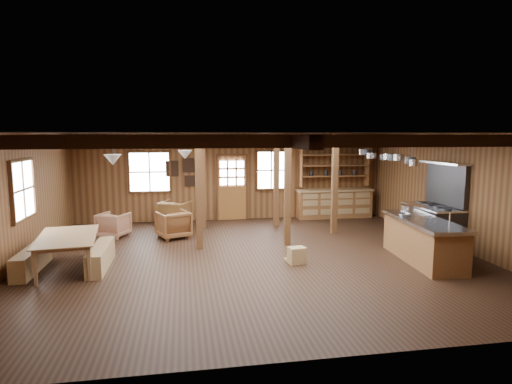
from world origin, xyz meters
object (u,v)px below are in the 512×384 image
Objects in this scene: commercial_range at (434,219)px; armchair_c at (114,225)px; kitchen_island at (423,240)px; dining_table at (70,252)px; armchair_a at (173,225)px; armchair_b at (175,213)px.

commercial_range is 2.87× the size of armchair_c.
kitchen_island is at bearing -129.86° from commercial_range.
armchair_c is (0.44, 2.79, -0.02)m from dining_table.
armchair_a is 1.67m from armchair_c.
kitchen_island is at bearing 165.11° from armchair_b.
armchair_b is 2.02m from armchair_c.
dining_table is (-7.50, 0.72, -0.12)m from kitchen_island.
kitchen_island reaches higher than dining_table.
kitchen_island is 6.27m from armchair_a.
commercial_range is 8.42m from armchair_c.
kitchen_island is 1.27× the size of dining_table.
kitchen_island is 3.05× the size of armchair_b.
kitchen_island is 1.64m from commercial_range.
armchair_a reaches higher than dining_table.
commercial_range reaches higher than kitchen_island.
kitchen_island reaches higher than armchair_b.
commercial_range is 2.50× the size of armchair_b.
kitchen_island is 3.19× the size of armchair_a.
armchair_c is (-1.64, -1.19, -0.05)m from armchair_b.
armchair_b is at bearing -120.35° from armchair_c.
dining_table is 2.83m from armchair_c.
armchair_b reaches higher than armchair_c.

